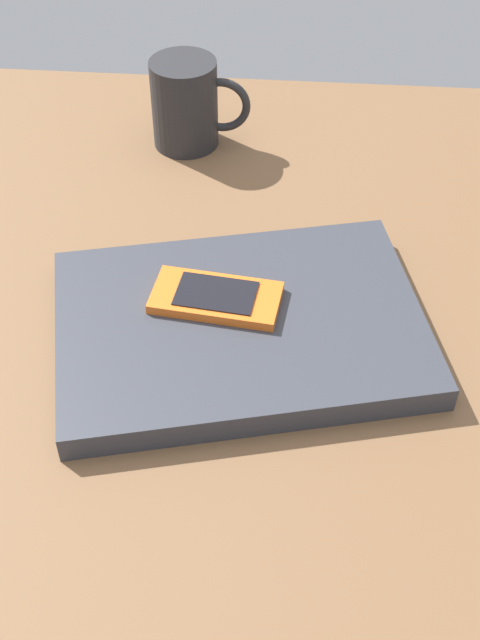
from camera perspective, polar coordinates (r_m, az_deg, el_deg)
name	(u,v)px	position (r cm, az deg, el deg)	size (l,w,h in cm)	color
desk_surface	(307,308)	(78.02, 4.60, 0.82)	(120.00, 80.00, 3.00)	brown
laptop_closed	(240,326)	(72.17, 0.00, -0.44)	(31.37, 22.12, 2.46)	#33353D
cell_phone_on_laptop	(216,297)	(72.33, -1.65, 1.56)	(11.68, 6.77, 1.04)	orange
coffee_mug	(187,104)	(94.92, -3.65, 14.57)	(10.97, 7.34, 9.89)	#262628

